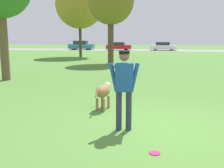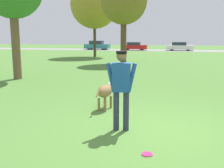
{
  "view_description": "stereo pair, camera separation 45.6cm",
  "coord_description": "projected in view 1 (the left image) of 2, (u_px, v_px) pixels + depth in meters",
  "views": [
    {
      "loc": [
        -0.02,
        -5.87,
        2.08
      ],
      "look_at": [
        -1.06,
        0.53,
        0.9
      ],
      "focal_mm": 42.0,
      "sensor_mm": 36.0,
      "label": 1
    },
    {
      "loc": [
        0.43,
        -5.78,
        2.08
      ],
      "look_at": [
        -1.06,
        0.53,
        0.9
      ],
      "focal_mm": 42.0,
      "sensor_mm": 36.0,
      "label": 2
    }
  ],
  "objects": [
    {
      "name": "far_road_strip",
      "position": [
        155.0,
        50.0,
        40.04
      ],
      "size": [
        120.0,
        6.0,
        0.01
      ],
      "color": "gray",
      "rests_on": "ground_plane"
    },
    {
      "name": "tree_far_left",
      "position": [
        80.0,
        4.0,
        26.28
      ],
      "size": [
        4.87,
        4.87,
        7.72
      ],
      "color": "#4C3826",
      "rests_on": "ground_plane"
    },
    {
      "name": "person",
      "position": [
        124.0,
        84.0,
        5.73
      ],
      "size": [
        0.68,
        0.28,
        1.78
      ],
      "rotation": [
        0.0,
        0.0,
        0.15
      ],
      "color": "#2D334C",
      "rests_on": "ground_plane"
    },
    {
      "name": "dog",
      "position": [
        103.0,
        92.0,
        7.51
      ],
      "size": [
        0.46,
        1.09,
        0.73
      ],
      "rotation": [
        0.0,
        0.0,
        1.42
      ],
      "color": "olive",
      "rests_on": "ground_plane"
    },
    {
      "name": "parked_car_red",
      "position": [
        119.0,
        46.0,
        40.52
      ],
      "size": [
        3.84,
        1.71,
        1.23
      ],
      "rotation": [
        0.0,
        0.0,
        0.01
      ],
      "color": "red",
      "rests_on": "ground_plane"
    },
    {
      "name": "parked_car_white",
      "position": [
        163.0,
        46.0,
        39.82
      ],
      "size": [
        4.01,
        1.95,
        1.27
      ],
      "rotation": [
        0.0,
        0.0,
        -0.05
      ],
      "color": "white",
      "rests_on": "ground_plane"
    },
    {
      "name": "tree_mid_center",
      "position": [
        111.0,
        2.0,
        19.74
      ],
      "size": [
        3.54,
        3.54,
        6.5
      ],
      "color": "brown",
      "rests_on": "ground_plane"
    },
    {
      "name": "ground_plane",
      "position": [
        153.0,
        127.0,
        6.07
      ],
      "size": [
        120.0,
        120.0,
        0.0
      ],
      "primitive_type": "plane",
      "color": "#4C7A33"
    },
    {
      "name": "parked_car_teal",
      "position": [
        81.0,
        45.0,
        41.79
      ],
      "size": [
        3.98,
        1.7,
        1.43
      ],
      "rotation": [
        0.0,
        0.0,
        -0.01
      ],
      "color": "teal",
      "rests_on": "ground_plane"
    },
    {
      "name": "frisbee",
      "position": [
        155.0,
        153.0,
        4.72
      ],
      "size": [
        0.21,
        0.21,
        0.02
      ],
      "color": "#E52366",
      "rests_on": "ground_plane"
    }
  ]
}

